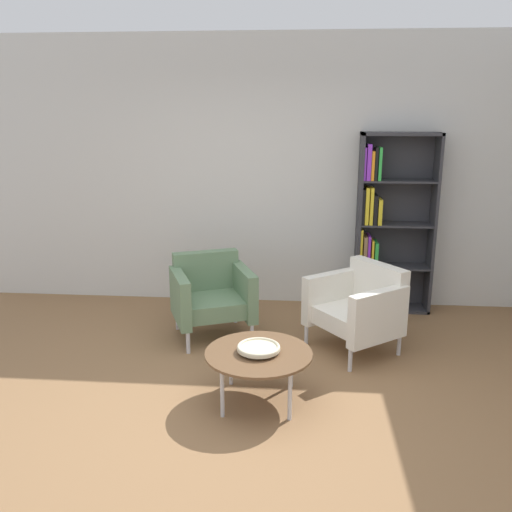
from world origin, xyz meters
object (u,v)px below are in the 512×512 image
object	(u,v)px
decorative_bowl	(259,348)
armchair_by_bookshelf	(359,306)
coffee_table_low	(259,356)
armchair_near_window	(211,294)
bookshelf_tall	(386,229)

from	to	relation	value
decorative_bowl	armchair_by_bookshelf	xyz separation A→B (m)	(0.83, 1.00, -0.02)
decorative_bowl	armchair_by_bookshelf	bearing A→B (deg)	50.37
armchair_by_bookshelf	coffee_table_low	bearing A→B (deg)	-77.12
armchair_by_bookshelf	armchair_near_window	world-z (taller)	same
bookshelf_tall	armchair_near_window	xyz separation A→B (m)	(-1.74, -0.87, -0.48)
decorative_bowl	armchair_near_window	size ratio (longest dim) A/B	0.36
armchair_near_window	armchair_by_bookshelf	bearing A→B (deg)	-31.20
bookshelf_tall	decorative_bowl	size ratio (longest dim) A/B	5.94
coffee_table_low	armchair_near_window	size ratio (longest dim) A/B	0.89
decorative_bowl	bookshelf_tall	bearing A→B (deg)	60.26
decorative_bowl	armchair_near_window	distance (m)	1.34
coffee_table_low	armchair_by_bookshelf	size ratio (longest dim) A/B	0.84
decorative_bowl	armchair_near_window	xyz separation A→B (m)	(-0.55, 1.22, -0.02)
coffee_table_low	decorative_bowl	bearing A→B (deg)	90.00
bookshelf_tall	coffee_table_low	world-z (taller)	bookshelf_tall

